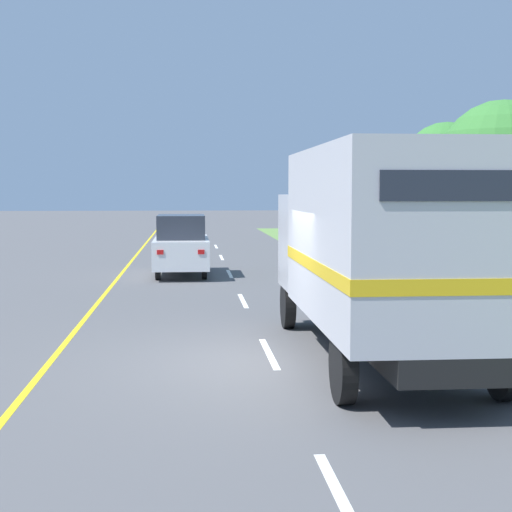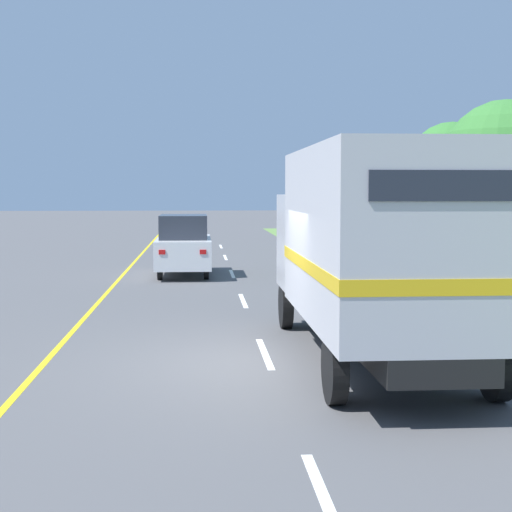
{
  "view_description": "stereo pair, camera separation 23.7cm",
  "coord_description": "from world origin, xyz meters",
  "px_view_note": "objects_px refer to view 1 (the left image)",
  "views": [
    {
      "loc": [
        -1.39,
        -12.75,
        2.84
      ],
      "look_at": [
        0.3,
        6.83,
        1.2
      ],
      "focal_mm": 55.0,
      "sensor_mm": 36.0,
      "label": 1
    },
    {
      "loc": [
        -1.15,
        -12.77,
        2.84
      ],
      "look_at": [
        0.3,
        6.83,
        1.2
      ],
      "focal_mm": 55.0,
      "sensor_mm": 36.0,
      "label": 2
    }
  ],
  "objects_px": {
    "horse_trailer_truck": "(382,245)",
    "highway_sign": "(471,227)",
    "lead_car_white": "(181,245)",
    "roadside_tree_mid": "(453,187)",
    "roadside_tree_near": "(502,164)",
    "roadside_tree_far": "(446,168)"
  },
  "relations": [
    {
      "from": "horse_trailer_truck",
      "to": "roadside_tree_mid",
      "type": "bearing_deg",
      "value": 68.19
    },
    {
      "from": "lead_car_white",
      "to": "roadside_tree_near",
      "type": "height_order",
      "value": "roadside_tree_near"
    },
    {
      "from": "roadside_tree_mid",
      "to": "roadside_tree_far",
      "type": "xyz_separation_m",
      "value": [
        1.63,
        5.79,
        1.01
      ]
    },
    {
      "from": "roadside_tree_far",
      "to": "roadside_tree_near",
      "type": "bearing_deg",
      "value": -101.58
    },
    {
      "from": "roadside_tree_far",
      "to": "highway_sign",
      "type": "bearing_deg",
      "value": -106.5
    },
    {
      "from": "roadside_tree_near",
      "to": "roadside_tree_far",
      "type": "relative_size",
      "value": 0.91
    },
    {
      "from": "lead_car_white",
      "to": "roadside_tree_near",
      "type": "distance_m",
      "value": 10.87
    },
    {
      "from": "lead_car_white",
      "to": "roadside_tree_mid",
      "type": "distance_m",
      "value": 13.77
    },
    {
      "from": "roadside_tree_far",
      "to": "horse_trailer_truck",
      "type": "bearing_deg",
      "value": -110.52
    },
    {
      "from": "horse_trailer_truck",
      "to": "roadside_tree_mid",
      "type": "relative_size",
      "value": 1.71
    },
    {
      "from": "lead_car_white",
      "to": "roadside_tree_mid",
      "type": "relative_size",
      "value": 0.97
    },
    {
      "from": "horse_trailer_truck",
      "to": "highway_sign",
      "type": "relative_size",
      "value": 2.61
    },
    {
      "from": "lead_car_white",
      "to": "highway_sign",
      "type": "relative_size",
      "value": 1.49
    },
    {
      "from": "lead_car_white",
      "to": "highway_sign",
      "type": "xyz_separation_m",
      "value": [
        7.82,
        -5.93,
        0.84
      ]
    },
    {
      "from": "roadside_tree_mid",
      "to": "roadside_tree_far",
      "type": "bearing_deg",
      "value": 74.3
    },
    {
      "from": "lead_car_white",
      "to": "roadside_tree_near",
      "type": "bearing_deg",
      "value": -8.69
    },
    {
      "from": "horse_trailer_truck",
      "to": "lead_car_white",
      "type": "height_order",
      "value": "horse_trailer_truck"
    },
    {
      "from": "highway_sign",
      "to": "roadside_tree_far",
      "type": "distance_m",
      "value": 19.59
    },
    {
      "from": "horse_trailer_truck",
      "to": "lead_car_white",
      "type": "relative_size",
      "value": 1.76
    },
    {
      "from": "highway_sign",
      "to": "horse_trailer_truck",
      "type": "bearing_deg",
      "value": -119.13
    },
    {
      "from": "roadside_tree_mid",
      "to": "roadside_tree_far",
      "type": "relative_size",
      "value": 0.73
    },
    {
      "from": "lead_car_white",
      "to": "roadside_tree_near",
      "type": "xyz_separation_m",
      "value": [
        10.41,
        -1.59,
        2.69
      ]
    }
  ]
}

